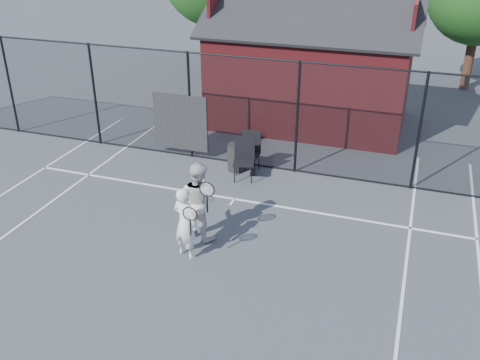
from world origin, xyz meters
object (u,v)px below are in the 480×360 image
(player_back, at_px, (198,200))
(waste_bin, at_px, (237,157))
(chair_left, at_px, (249,153))
(clubhouse, at_px, (311,73))
(player_front, at_px, (185,223))
(chair_right, at_px, (244,160))

(player_back, relative_size, waste_bin, 2.35)
(chair_left, bearing_deg, player_back, -92.33)
(clubhouse, relative_size, waste_bin, 8.92)
(clubhouse, distance_m, waste_bin, 4.68)
(clubhouse, height_order, player_back, clubhouse)
(player_front, bearing_deg, player_back, 93.29)
(clubhouse, height_order, chair_right, clubhouse)
(player_back, bearing_deg, waste_bin, 95.83)
(player_front, height_order, chair_left, player_front)
(player_back, relative_size, chair_left, 1.60)
(waste_bin, bearing_deg, player_back, -84.17)
(player_back, xyz_separation_m, waste_bin, (-0.34, 3.38, -0.49))
(player_back, bearing_deg, chair_left, 89.91)
(clubhouse, height_order, chair_left, clubhouse)
(player_front, xyz_separation_m, chair_right, (-0.02, 3.66, -0.23))
(chair_right, bearing_deg, player_back, -103.86)
(player_back, xyz_separation_m, chair_right, (0.03, 2.88, -0.31))
(chair_left, distance_m, waste_bin, 0.39)
(clubhouse, distance_m, player_back, 7.84)
(chair_right, height_order, waste_bin, chair_right)
(player_back, height_order, chair_left, player_back)
(clubhouse, relative_size, chair_right, 5.99)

